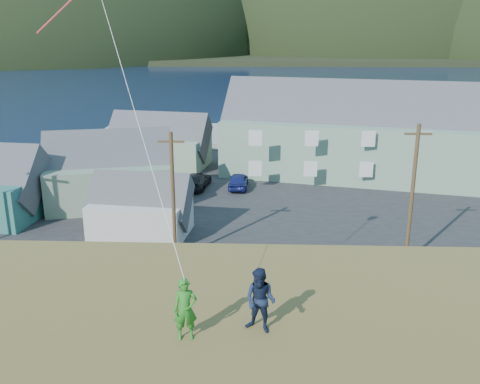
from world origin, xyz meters
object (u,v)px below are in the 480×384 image
wharf (196,136)px  lodge (390,135)px  kite_flyer_green (185,309)px  shed_palegreen_near (110,172)px  kite_flyer_navy (260,301)px  shed_white (141,208)px  shed_palegreen_far (159,142)px

wharf → lodge: bearing=-41.0°
kite_flyer_green → shed_palegreen_near: bearing=97.7°
shed_palegreen_near → lodge: bearing=6.2°
wharf → lodge: size_ratio=0.77×
wharf → kite_flyer_navy: (8.55, -58.04, 7.58)m
wharf → shed_white: bearing=-89.8°
lodge → shed_palegreen_near: bearing=-147.2°
shed_palegreen_near → kite_flyer_green: bearing=-84.5°
shed_palegreen_far → shed_white: bearing=-73.0°
kite_flyer_green → lodge: bearing=59.0°
shed_white → shed_palegreen_far: bearing=103.4°
wharf → shed_palegreen_near: bearing=-98.3°
kite_flyer_green → kite_flyer_navy: bearing=1.1°
shed_white → kite_flyer_navy: 25.79m
wharf → kite_flyer_green: 59.31m
shed_palegreen_near → shed_white: (4.11, -7.08, -0.68)m
lodge → shed_palegreen_far: size_ratio=2.96×
kite_flyer_green → kite_flyer_navy: (1.80, 0.40, 0.05)m
wharf → shed_palegreen_near: 27.71m
shed_white → shed_palegreen_far: size_ratio=0.66×
lodge → kite_flyer_navy: bearing=-94.4°
wharf → kite_flyer_navy: 59.15m
shed_white → kite_flyer_navy: size_ratio=4.50×
kite_flyer_green → kite_flyer_navy: kite_flyer_navy is taller
shed_palegreen_far → kite_flyer_green: kite_flyer_green is taller
lodge → kite_flyer_navy: lodge is taller
shed_white → shed_palegreen_far: shed_palegreen_far is taller
lodge → shed_palegreen_near: size_ratio=2.91×
shed_palegreen_near → kite_flyer_green: 33.33m
shed_palegreen_near → kite_flyer_navy: kite_flyer_navy is taller
lodge → kite_flyer_green: 42.75m
lodge → kite_flyer_green: lodge is taller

